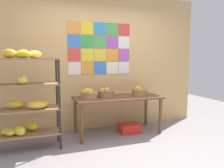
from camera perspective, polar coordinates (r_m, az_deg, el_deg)
ground at (r=3.36m, az=6.31°, el=-18.65°), size 9.22×9.22×0.00m
back_wall_with_art at (r=4.57m, az=-2.65°, el=5.76°), size 4.29×0.07×2.72m
banana_shelf_unit at (r=3.69m, az=-22.01°, el=-2.59°), size 1.09×0.49×1.57m
display_table at (r=4.23m, az=1.49°, el=-4.34°), size 1.64×0.69×0.71m
fruit_basket_centre at (r=4.19m, az=-1.56°, el=-2.27°), size 0.32×0.32×0.18m
fruit_basket_back_left at (r=4.09m, az=-6.03°, el=-2.43°), size 0.33×0.33×0.18m
fruit_basket_left at (r=4.32m, az=7.02°, el=-1.92°), size 0.31×0.31×0.20m
produce_crate_under_table at (r=4.41m, az=4.38°, el=-11.22°), size 0.39×0.30×0.17m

